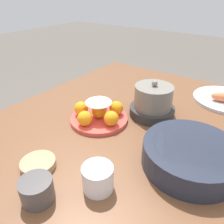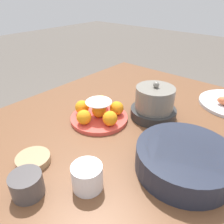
{
  "view_description": "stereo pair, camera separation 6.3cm",
  "coord_description": "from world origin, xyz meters",
  "px_view_note": "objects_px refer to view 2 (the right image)",
  "views": [
    {
      "loc": [
        0.64,
        0.4,
        1.2
      ],
      "look_at": [
        0.03,
        -0.04,
        0.76
      ],
      "focal_mm": 35.0,
      "sensor_mm": 36.0,
      "label": 1
    },
    {
      "loc": [
        0.6,
        0.45,
        1.2
      ],
      "look_at": [
        0.03,
        -0.04,
        0.76
      ],
      "focal_mm": 35.0,
      "sensor_mm": 36.0,
      "label": 2
    }
  ],
  "objects_px": {
    "sauce_bowl": "(33,159)",
    "cup_far": "(87,177)",
    "dining_table": "(124,139)",
    "serving_bowl": "(185,159)",
    "warming_pot": "(154,104)",
    "cake_plate": "(99,113)",
    "cup_near": "(27,185)"
  },
  "relations": [
    {
      "from": "serving_bowl",
      "to": "warming_pot",
      "type": "xyz_separation_m",
      "value": [
        -0.2,
        -0.23,
        0.02
      ]
    },
    {
      "from": "cake_plate",
      "to": "cup_near",
      "type": "distance_m",
      "value": 0.4
    },
    {
      "from": "sauce_bowl",
      "to": "cake_plate",
      "type": "bearing_deg",
      "value": -176.98
    },
    {
      "from": "dining_table",
      "to": "cup_far",
      "type": "relative_size",
      "value": 14.82
    },
    {
      "from": "sauce_bowl",
      "to": "cup_near",
      "type": "distance_m",
      "value": 0.12
    },
    {
      "from": "cup_near",
      "to": "warming_pot",
      "type": "distance_m",
      "value": 0.55
    },
    {
      "from": "cake_plate",
      "to": "serving_bowl",
      "type": "distance_m",
      "value": 0.38
    },
    {
      "from": "warming_pot",
      "to": "cake_plate",
      "type": "bearing_deg",
      "value": -43.02
    },
    {
      "from": "serving_bowl",
      "to": "cake_plate",
      "type": "bearing_deg",
      "value": -95.96
    },
    {
      "from": "sauce_bowl",
      "to": "cup_far",
      "type": "distance_m",
      "value": 0.2
    },
    {
      "from": "dining_table",
      "to": "serving_bowl",
      "type": "bearing_deg",
      "value": 71.39
    },
    {
      "from": "sauce_bowl",
      "to": "cup_far",
      "type": "height_order",
      "value": "cup_far"
    },
    {
      "from": "dining_table",
      "to": "cup_near",
      "type": "xyz_separation_m",
      "value": [
        0.45,
        0.03,
        0.12
      ]
    },
    {
      "from": "serving_bowl",
      "to": "warming_pot",
      "type": "relative_size",
      "value": 1.52
    },
    {
      "from": "sauce_bowl",
      "to": "warming_pot",
      "type": "height_order",
      "value": "warming_pot"
    },
    {
      "from": "dining_table",
      "to": "cup_near",
      "type": "height_order",
      "value": "cup_near"
    },
    {
      "from": "cup_near",
      "to": "cup_far",
      "type": "distance_m",
      "value": 0.16
    },
    {
      "from": "serving_bowl",
      "to": "warming_pot",
      "type": "height_order",
      "value": "warming_pot"
    },
    {
      "from": "dining_table",
      "to": "cup_near",
      "type": "distance_m",
      "value": 0.46
    },
    {
      "from": "cake_plate",
      "to": "warming_pot",
      "type": "distance_m",
      "value": 0.23
    },
    {
      "from": "dining_table",
      "to": "cake_plate",
      "type": "xyz_separation_m",
      "value": [
        0.06,
        -0.09,
        0.13
      ]
    },
    {
      "from": "sauce_bowl",
      "to": "cup_near",
      "type": "height_order",
      "value": "cup_near"
    },
    {
      "from": "cup_far",
      "to": "cup_near",
      "type": "bearing_deg",
      "value": -40.79
    },
    {
      "from": "dining_table",
      "to": "sauce_bowl",
      "type": "bearing_deg",
      "value": -10.64
    },
    {
      "from": "sauce_bowl",
      "to": "cup_near",
      "type": "relative_size",
      "value": 1.25
    },
    {
      "from": "dining_table",
      "to": "serving_bowl",
      "type": "xyz_separation_m",
      "value": [
        0.1,
        0.29,
        0.13
      ]
    },
    {
      "from": "sauce_bowl",
      "to": "cup_far",
      "type": "xyz_separation_m",
      "value": [
        -0.04,
        0.2,
        0.02
      ]
    },
    {
      "from": "serving_bowl",
      "to": "cup_far",
      "type": "relative_size",
      "value": 3.39
    },
    {
      "from": "cake_plate",
      "to": "sauce_bowl",
      "type": "distance_m",
      "value": 0.31
    },
    {
      "from": "cake_plate",
      "to": "serving_bowl",
      "type": "xyz_separation_m",
      "value": [
        0.04,
        0.38,
        0.01
      ]
    },
    {
      "from": "dining_table",
      "to": "cake_plate",
      "type": "relative_size",
      "value": 5.38
    },
    {
      "from": "cake_plate",
      "to": "cup_far",
      "type": "distance_m",
      "value": 0.34
    }
  ]
}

